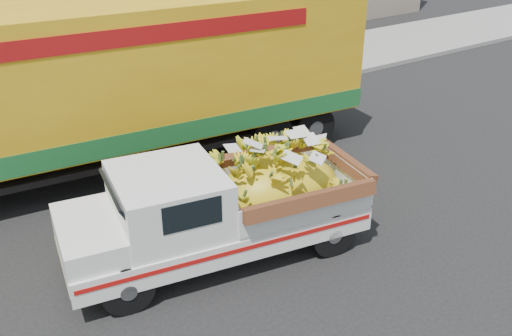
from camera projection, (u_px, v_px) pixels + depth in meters
ground at (138, 297)px, 9.14m from camera, size 100.00×100.00×0.00m
curb at (27, 146)px, 14.15m from camera, size 60.00×0.25×0.15m
sidewalk at (7, 120)px, 15.71m from camera, size 60.00×4.00×0.14m
pickup_truck at (237, 203)px, 9.88m from camera, size 5.42×2.70×1.82m
semi_trailer at (106, 83)px, 12.11m from camera, size 12.04×3.63×3.80m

